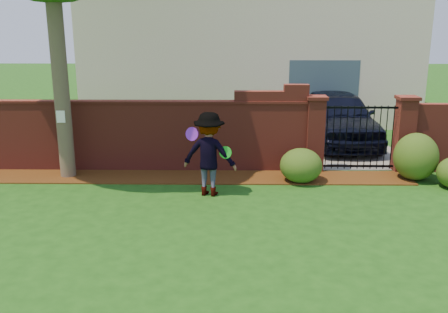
{
  "coord_description": "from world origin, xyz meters",
  "views": [
    {
      "loc": [
        0.32,
        -7.82,
        3.52
      ],
      "look_at": [
        0.19,
        1.4,
        1.05
      ],
      "focal_mm": 39.17,
      "sensor_mm": 36.0,
      "label": 1
    }
  ],
  "objects_px": {
    "frisbee_green": "(225,152)",
    "car": "(340,119)",
    "man": "(209,155)",
    "frisbee_purple": "(192,134)"
  },
  "relations": [
    {
      "from": "frisbee_green",
      "to": "car",
      "type": "bearing_deg",
      "value": 54.43
    },
    {
      "from": "car",
      "to": "frisbee_green",
      "type": "xyz_separation_m",
      "value": [
        -3.41,
        -4.76,
        0.17
      ]
    },
    {
      "from": "frisbee_purple",
      "to": "frisbee_green",
      "type": "xyz_separation_m",
      "value": [
        0.71,
        -0.23,
        -0.34
      ]
    },
    {
      "from": "car",
      "to": "frisbee_purple",
      "type": "xyz_separation_m",
      "value": [
        -4.12,
        -4.53,
        0.51
      ]
    },
    {
      "from": "frisbee_purple",
      "to": "frisbee_green",
      "type": "relative_size",
      "value": 1.11
    },
    {
      "from": "man",
      "to": "car",
      "type": "bearing_deg",
      "value": -115.52
    },
    {
      "from": "car",
      "to": "frisbee_green",
      "type": "distance_m",
      "value": 5.86
    },
    {
      "from": "man",
      "to": "frisbee_purple",
      "type": "bearing_deg",
      "value": -1.47
    },
    {
      "from": "frisbee_purple",
      "to": "frisbee_green",
      "type": "height_order",
      "value": "frisbee_purple"
    },
    {
      "from": "frisbee_purple",
      "to": "man",
      "type": "bearing_deg",
      "value": -15.07
    }
  ]
}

